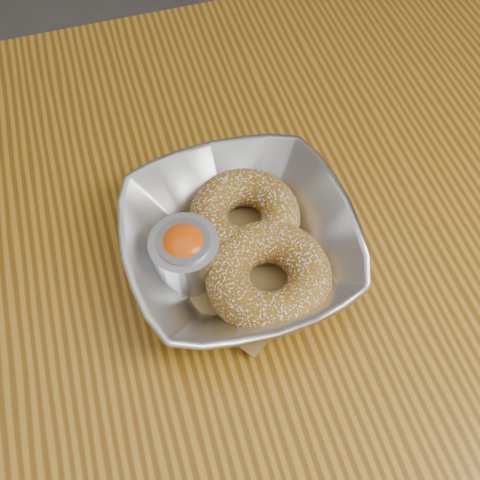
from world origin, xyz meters
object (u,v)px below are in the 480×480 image
object	(u,v)px
table	(184,342)
donut_back	(245,216)
donut_front	(268,277)
serving_bowl	(240,243)
ramekin	(185,254)

from	to	relation	value
table	donut_back	xyz separation A→B (m)	(0.08, 0.05, 0.13)
table	donut_front	bearing A→B (deg)	-10.71
serving_bowl	donut_back	size ratio (longest dim) A/B	2.02
table	serving_bowl	distance (m)	0.14
donut_back	ramekin	size ratio (longest dim) A/B	1.70
table	ramekin	distance (m)	0.14
serving_bowl	ramekin	bearing A→B (deg)	-177.16
donut_back	donut_front	distance (m)	0.07
table	ramekin	world-z (taller)	ramekin
table	donut_back	distance (m)	0.16
serving_bowl	donut_front	size ratio (longest dim) A/B	1.90
table	donut_front	size ratio (longest dim) A/B	11.04
table	serving_bowl	world-z (taller)	serving_bowl
serving_bowl	ramekin	world-z (taller)	ramekin
table	donut_back	size ratio (longest dim) A/B	11.77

